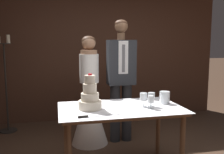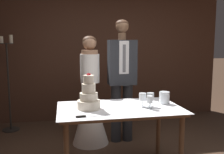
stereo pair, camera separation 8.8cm
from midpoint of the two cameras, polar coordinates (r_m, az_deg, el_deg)
name	(u,v)px [view 2 (the right image)]	position (r m, az deg, el deg)	size (l,w,h in m)	color
wall_back	(107,45)	(4.95, -0.74, 7.29)	(4.63, 0.12, 2.90)	#472B1E
cake_table	(120,115)	(2.88, 2.62, -8.61)	(1.40, 0.84, 0.77)	brown
tiered_cake	(89,97)	(2.77, -4.43, -4.65)	(0.26, 0.26, 0.40)	beige
cake_knife	(90,116)	(2.51, -4.09, -8.89)	(0.46, 0.06, 0.02)	silver
wine_glass_near	(150,100)	(2.81, 9.50, -5.24)	(0.07, 0.07, 0.15)	silver
wine_glass_middle	(143,98)	(2.89, 7.87, -4.68)	(0.08, 0.08, 0.16)	silver
wine_glass_far	(151,97)	(2.90, 9.66, -4.52)	(0.08, 0.08, 0.16)	silver
hurricane_candle	(164,98)	(3.08, 12.68, -4.71)	(0.12, 0.12, 0.15)	silver
bride	(90,105)	(3.72, -4.30, -6.40)	(0.54, 0.54, 1.60)	white
groom	(122,76)	(3.72, 2.97, 0.24)	(0.41, 0.25, 1.83)	#282B30
candle_stand	(9,88)	(4.54, -22.00, -2.25)	(0.28, 0.28, 1.63)	black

